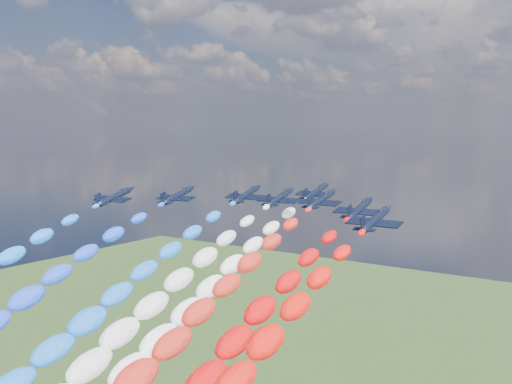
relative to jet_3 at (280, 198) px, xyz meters
The scene contains 12 objects.
jet_0 36.86m from the jet_3, 147.96° to the right, with size 9.59×12.85×2.83m, color black, non-canonical shape.
jet_1 23.40m from the jet_3, 155.33° to the right, with size 9.59×12.85×2.83m, color black, non-canonical shape.
jet_2 9.75m from the jet_3, behind, with size 9.59×12.85×2.83m, color black, non-canonical shape.
trail_2 55.35m from the jet_3, 100.97° to the right, with size 6.02×97.69×46.51m, color blue, non-canonical shape.
jet_3 is the anchor object (origin of this frame).
trail_3 55.50m from the jet_3, 90.00° to the right, with size 6.02×97.69×46.51m, color white, non-canonical shape.
jet_4 15.21m from the jet_3, 87.44° to the left, with size 9.59×12.85×2.83m, color black, non-canonical shape.
trail_4 41.94m from the jet_3, 88.92° to the right, with size 6.02×97.69×46.51m, color white, non-canonical shape.
jet_5 9.63m from the jet_3, ahead, with size 9.59×12.85×2.83m, color black, non-canonical shape.
trail_5 55.06m from the jet_3, 79.15° to the right, with size 6.02×97.69×46.51m, color red, non-canonical shape.
jet_6 23.62m from the jet_3, 17.29° to the right, with size 9.59×12.85×2.83m, color black, non-canonical shape.
jet_7 35.59m from the jet_3, 30.62° to the right, with size 9.59×12.85×2.83m, color black, non-canonical shape.
Camera 1 is at (73.78, -103.22, 121.02)m, focal length 43.93 mm.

